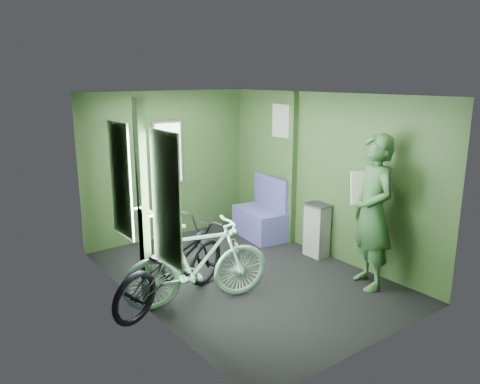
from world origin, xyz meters
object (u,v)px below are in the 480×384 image
(passenger, at_px, (373,212))
(waste_box, at_px, (317,230))
(bicycle_black, at_px, (174,303))
(bench_seat, at_px, (261,219))
(bicycle_mint, at_px, (199,304))

(passenger, height_order, waste_box, passenger)
(bicycle_black, distance_m, bench_seat, 2.55)
(bicycle_mint, bearing_deg, passenger, -98.05)
(bicycle_black, relative_size, bench_seat, 1.81)
(bicycle_black, bearing_deg, bench_seat, -81.54)
(bench_seat, bearing_deg, waste_box, -76.62)
(bicycle_black, xyz_separation_m, passenger, (2.15, -1.01, 0.94))
(bicycle_mint, bearing_deg, bicycle_black, 62.08)
(bicycle_black, relative_size, passenger, 0.94)
(passenger, bearing_deg, bench_seat, -157.76)
(passenger, distance_m, bench_seat, 2.29)
(bicycle_black, height_order, bicycle_mint, bicycle_mint)
(waste_box, bearing_deg, passenger, -100.48)
(waste_box, distance_m, bench_seat, 1.13)
(bicycle_black, height_order, waste_box, waste_box)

